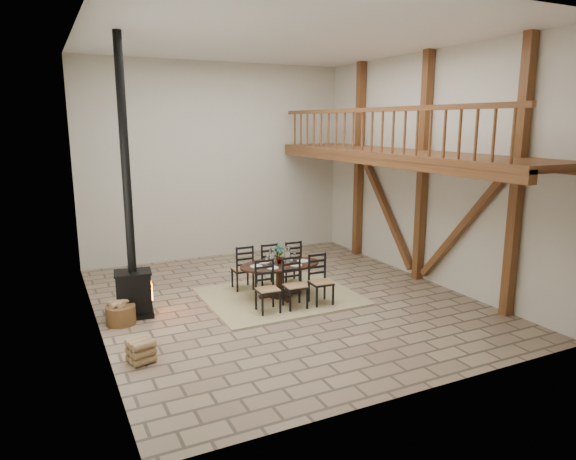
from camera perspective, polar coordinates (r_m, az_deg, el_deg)
name	(u,v)px	position (r m, az deg, el deg)	size (l,w,h in m)	color
ground	(284,300)	(10.39, -0.46, -7.82)	(8.00, 8.00, 0.00)	gray
room_shell	(338,147)	(10.36, 5.54, 9.13)	(7.02, 8.02, 5.01)	beige
rug	(280,296)	(10.61, -0.89, -7.33)	(3.00, 2.50, 0.02)	tan
dining_table	(280,279)	(10.50, -0.89, -5.45)	(1.73, 1.93, 1.08)	black
wood_stove	(132,257)	(9.67, -16.98, -2.89)	(0.72, 0.59, 5.00)	black
log_basket	(121,314)	(9.65, -18.08, -8.85)	(0.51, 0.51, 0.43)	brown
log_stack	(141,351)	(8.12, -16.03, -12.79)	(0.43, 0.43, 0.36)	#A57E5C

